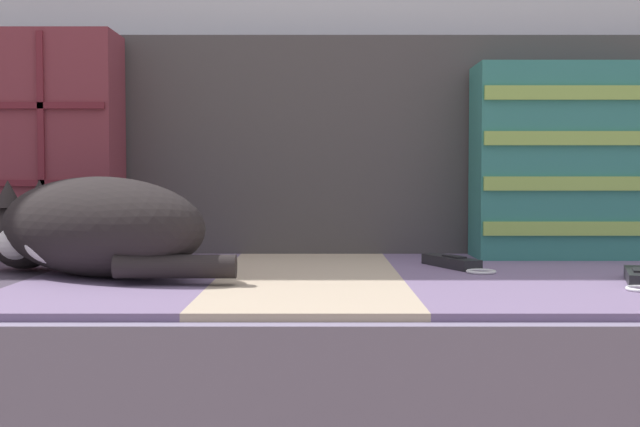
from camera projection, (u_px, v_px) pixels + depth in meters
name	position (u px, v px, depth m)	size (l,w,h in m)	color
couch	(308.00, 387.00, 1.34)	(2.15, 0.89, 0.38)	gray
sofa_backrest	(310.00, 146.00, 1.70)	(2.11, 0.14, 0.44)	#474242
throw_pillow_quilted	(20.00, 146.00, 1.55)	(0.37, 0.14, 0.44)	brown
throw_pillow_striped	(572.00, 162.00, 1.55)	(0.38, 0.14, 0.37)	#337A70
sleeping_cat	(85.00, 228.00, 1.27)	(0.44, 0.34, 0.16)	black
game_remote_near	(638.00, 277.00, 1.19)	(0.10, 0.19, 0.02)	black
game_remote_far	(452.00, 263.00, 1.39)	(0.11, 0.19, 0.02)	black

